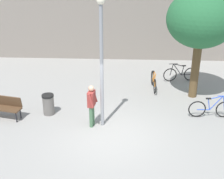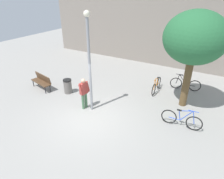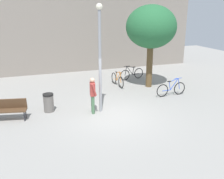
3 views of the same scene
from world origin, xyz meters
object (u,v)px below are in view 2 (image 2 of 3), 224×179
bicycle_orange (156,85)px  plaza_tree (195,39)px  trash_bin (68,86)px  bicycle_black (185,84)px  lamppost (89,57)px  bicycle_blue (181,119)px  park_bench (42,80)px  person_by_lamppost (84,92)px

bicycle_orange → plaza_tree: bearing=-24.2°
bicycle_orange → trash_bin: size_ratio=2.09×
bicycle_black → trash_bin: bicycle_black is taller
bicycle_orange → bicycle_black: bearing=36.9°
bicycle_black → trash_bin: 7.13m
lamppost → plaza_tree: bearing=35.4°
bicycle_blue → bicycle_black: 3.92m
park_bench → bicycle_orange: bearing=27.1°
lamppost → bicycle_blue: lamppost is taller
person_by_lamppost → bicycle_blue: bearing=11.0°
plaza_tree → lamppost: bearing=-144.6°
person_by_lamppost → plaza_tree: (4.36, 2.90, 2.59)m
park_bench → person_by_lamppost: bearing=-7.7°
lamppost → trash_bin: (-2.28, 0.78, -2.38)m
park_bench → bicycle_blue: 8.37m
trash_bin → bicycle_blue: bearing=0.6°
bicycle_orange → trash_bin: (-4.50, -2.84, 0.05)m
person_by_lamppost → lamppost: bearing=11.0°
plaza_tree → trash_bin: size_ratio=5.59×
plaza_tree → bicycle_orange: 3.71m
bicycle_orange → trash_bin: bicycle_orange is taller
plaza_tree → bicycle_blue: 3.76m
trash_bin → lamppost: bearing=-18.8°
person_by_lamppost → park_bench: 3.71m
plaza_tree → bicycle_black: (-0.30, 1.88, -3.17)m
plaza_tree → person_by_lamppost: bearing=-146.4°
park_bench → plaza_tree: 8.89m
person_by_lamppost → park_bench: size_ratio=1.00×
plaza_tree → bicycle_blue: bearing=-80.1°
lamppost → person_by_lamppost: lamppost is taller
person_by_lamppost → bicycle_blue: (4.71, 0.92, -0.58)m
park_bench → bicycle_black: size_ratio=0.93×
lamppost → park_bench: 4.65m
trash_bin → plaza_tree: bearing=18.1°
bicycle_orange → bicycle_blue: size_ratio=1.00×
bicycle_orange → bicycle_blue: bearing=-52.8°
park_bench → trash_bin: 1.80m
park_bench → bicycle_blue: bearing=2.9°
bicycle_blue → plaza_tree: bearing=99.9°
bicycle_black → person_by_lamppost: bearing=-130.3°
person_by_lamppost → trash_bin: person_by_lamppost is taller
lamppost → park_bench: lamppost is taller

